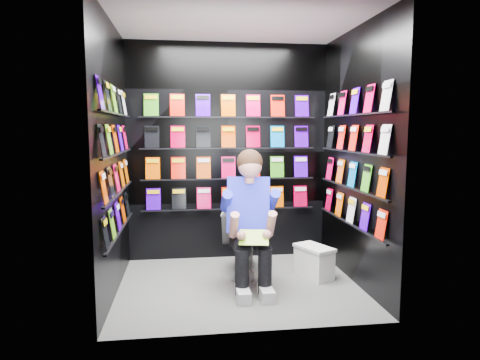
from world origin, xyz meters
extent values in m
plane|color=#5F5F5D|center=(0.00, 0.00, 0.00)|extent=(2.40, 2.40, 0.00)
plane|color=white|center=(0.00, 0.00, 2.60)|extent=(2.40, 2.40, 0.00)
cube|color=black|center=(0.00, 1.00, 1.30)|extent=(2.40, 0.04, 2.60)
cube|color=black|center=(0.00, -1.00, 1.30)|extent=(2.40, 0.04, 2.60)
cube|color=black|center=(-1.20, 0.00, 1.30)|extent=(0.04, 2.00, 2.60)
cube|color=black|center=(1.20, 0.00, 1.30)|extent=(0.04, 2.00, 2.60)
imported|color=white|center=(0.10, 0.40, 0.37)|extent=(0.56, 0.82, 0.73)
cube|color=silver|center=(0.83, 0.15, 0.15)|extent=(0.37, 0.47, 0.31)
cube|color=silver|center=(0.83, 0.15, 0.32)|extent=(0.40, 0.49, 0.03)
cube|color=green|center=(0.10, -0.33, 0.58)|extent=(0.30, 0.21, 0.11)
camera|label=1|loc=(-0.54, -4.15, 1.58)|focal=32.00mm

